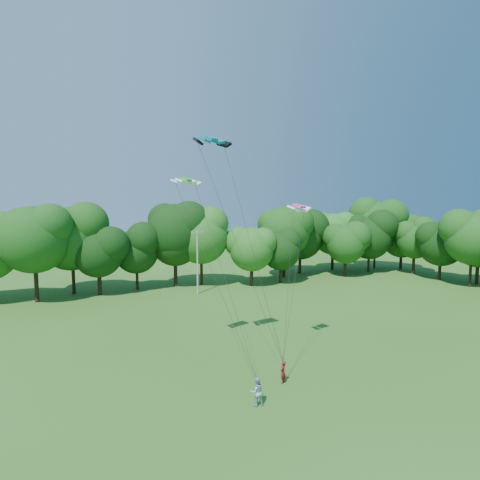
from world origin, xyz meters
name	(u,v)px	position (x,y,z in m)	size (l,w,h in m)	color
ground	(301,422)	(0.00, 0.00, 0.00)	(160.00, 160.00, 0.00)	#305C19
utility_pole	(197,262)	(4.00, 31.73, 4.54)	(1.77, 0.22, 8.86)	#A9A9A0
kite_flyer_left	(283,372)	(1.50, 4.55, 0.79)	(0.58, 0.38, 1.57)	maroon
kite_flyer_right	(257,391)	(-1.50, 2.69, 0.92)	(0.89, 0.69, 1.83)	#96B7D0
kite_teal	(211,138)	(-1.71, 10.07, 17.51)	(2.95, 1.64, 0.57)	#05759C
kite_green	(186,179)	(-3.29, 11.64, 14.49)	(2.57, 1.77, 0.41)	green
kite_pink	(299,206)	(5.08, 8.32, 12.39)	(2.14, 1.42, 0.37)	#FF46A7
tree_back_center	(175,239)	(2.47, 37.65, 7.26)	(7.99, 7.99, 11.62)	#332113
tree_back_east	(333,229)	(33.03, 39.34, 7.74)	(8.52, 8.52, 12.39)	#2F2012
tree_flank_east	(473,236)	(42.70, 19.05, 7.65)	(8.43, 8.43, 12.26)	#382116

